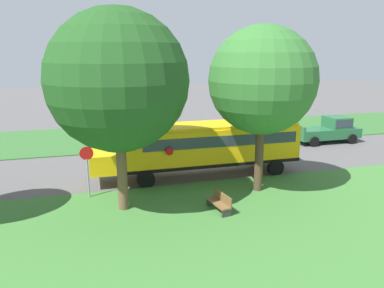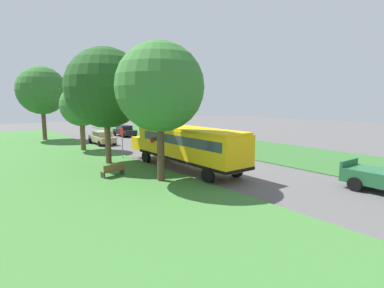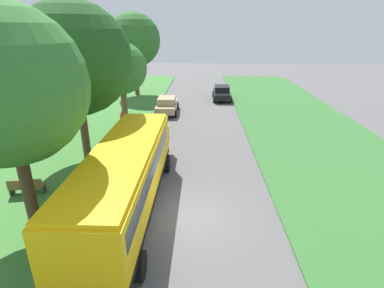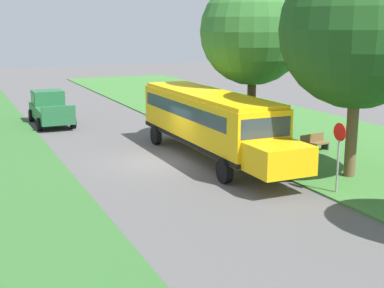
% 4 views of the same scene
% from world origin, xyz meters
% --- Properties ---
extents(ground_plane, '(120.00, 120.00, 0.00)m').
position_xyz_m(ground_plane, '(0.00, 0.00, 0.00)').
color(ground_plane, '#565454').
extents(grass_verge, '(12.00, 80.00, 0.08)m').
position_xyz_m(grass_verge, '(-10.00, 0.00, 0.04)').
color(grass_verge, '#3D7533').
rests_on(grass_verge, ground).
extents(grass_far_side, '(10.00, 80.00, 0.07)m').
position_xyz_m(grass_far_side, '(9.00, 0.00, 0.04)').
color(grass_far_side, '#33662D').
rests_on(grass_far_side, ground).
extents(school_bus, '(2.84, 12.42, 3.16)m').
position_xyz_m(school_bus, '(-2.65, 0.44, 1.92)').
color(school_bus, yellow).
rests_on(school_bus, ground).
extents(pickup_truck, '(2.28, 5.40, 2.10)m').
position_xyz_m(pickup_truck, '(2.70, -11.90, 1.07)').
color(pickup_truck, '#236038').
rests_on(pickup_truck, ground).
extents(oak_tree_beside_bus, '(5.48, 5.48, 8.67)m').
position_xyz_m(oak_tree_beside_bus, '(-6.03, -1.42, 5.93)').
color(oak_tree_beside_bus, '#4C3826').
rests_on(oak_tree_beside_bus, ground).
extents(oak_tree_roadside_mid, '(6.31, 6.31, 9.25)m').
position_xyz_m(oak_tree_roadside_mid, '(-6.54, 5.92, 6.07)').
color(oak_tree_roadside_mid, brown).
rests_on(oak_tree_roadside_mid, ground).
extents(stop_sign, '(0.08, 0.68, 2.74)m').
position_xyz_m(stop_sign, '(-4.60, 7.37, 1.74)').
color(stop_sign, gray).
rests_on(stop_sign, ground).
extents(park_bench, '(1.66, 0.76, 0.92)m').
position_xyz_m(park_bench, '(-7.97, 1.49, 0.47)').
color(park_bench, brown).
rests_on(park_bench, ground).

